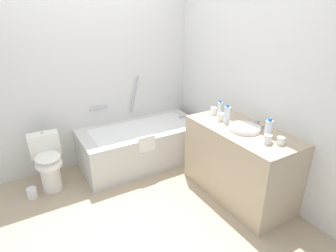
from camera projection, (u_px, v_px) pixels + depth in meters
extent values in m
plane|color=tan|center=(136.00, 207.00, 3.08)|extent=(3.89, 3.89, 0.00)
cube|color=silver|center=(89.00, 70.00, 3.63)|extent=(3.29, 0.10, 2.57)
cube|color=silver|center=(247.00, 77.00, 3.28)|extent=(0.10, 2.94, 2.57)
cube|color=silver|center=(142.00, 145.00, 3.90)|extent=(1.67, 0.80, 0.53)
cube|color=white|center=(142.00, 130.00, 3.82)|extent=(1.37, 0.58, 0.09)
cylinder|color=#AEAEB3|center=(182.00, 116.00, 4.09)|extent=(0.09, 0.03, 0.03)
cylinder|color=#AEAEB3|center=(134.00, 94.00, 3.99)|extent=(0.16, 0.03, 0.52)
cylinder|color=#AEAEB3|center=(99.00, 108.00, 3.78)|extent=(0.25, 0.03, 0.03)
cube|color=white|center=(147.00, 144.00, 3.46)|extent=(0.22, 0.03, 0.20)
cylinder|color=white|center=(51.00, 176.00, 3.32)|extent=(0.22, 0.22, 0.38)
ellipsoid|color=white|center=(49.00, 163.00, 3.21)|extent=(0.31, 0.38, 0.15)
ellipsoid|color=white|center=(48.00, 157.00, 3.17)|extent=(0.29, 0.36, 0.02)
cube|color=white|center=(44.00, 144.00, 3.33)|extent=(0.35, 0.17, 0.29)
cylinder|color=silver|center=(42.00, 133.00, 3.27)|extent=(0.03, 0.03, 0.01)
cube|color=tan|center=(239.00, 162.00, 3.16)|extent=(0.62, 1.28, 0.83)
cylinder|color=white|center=(245.00, 128.00, 2.95)|extent=(0.33, 0.33, 0.04)
cylinder|color=#AAAAAF|center=(259.00, 123.00, 3.05)|extent=(0.02, 0.02, 0.07)
cylinder|color=#AAAAAF|center=(256.00, 121.00, 3.01)|extent=(0.08, 0.02, 0.02)
cylinder|color=#AAAAAF|center=(263.00, 127.00, 3.00)|extent=(0.03, 0.03, 0.04)
cylinder|color=#AAAAAF|center=(254.00, 123.00, 3.10)|extent=(0.03, 0.03, 0.04)
cylinder|color=silver|center=(220.00, 109.00, 3.31)|extent=(0.06, 0.06, 0.18)
cylinder|color=blue|center=(220.00, 101.00, 3.28)|extent=(0.03, 0.03, 0.02)
cylinder|color=silver|center=(227.00, 115.00, 3.12)|extent=(0.07, 0.07, 0.19)
cylinder|color=blue|center=(228.00, 106.00, 3.07)|extent=(0.04, 0.04, 0.02)
cylinder|color=silver|center=(268.00, 130.00, 2.70)|extent=(0.07, 0.07, 0.20)
cylinder|color=blue|center=(270.00, 120.00, 2.66)|extent=(0.04, 0.04, 0.02)
cylinder|color=white|center=(268.00, 139.00, 2.65)|extent=(0.07, 0.07, 0.09)
cylinder|color=white|center=(281.00, 141.00, 2.63)|extent=(0.07, 0.07, 0.08)
cylinder|color=white|center=(220.00, 117.00, 3.20)|extent=(0.08, 0.08, 0.09)
cylinder|color=white|center=(214.00, 111.00, 3.39)|extent=(0.08, 0.08, 0.09)
cylinder|color=white|center=(32.00, 193.00, 3.22)|extent=(0.11, 0.11, 0.12)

